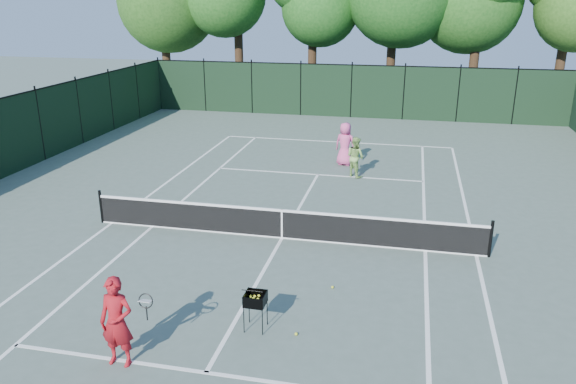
% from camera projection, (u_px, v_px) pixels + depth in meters
% --- Properties ---
extents(ground, '(90.00, 90.00, 0.00)m').
position_uv_depth(ground, '(282.00, 238.00, 16.51)').
color(ground, '#4E5F54').
rests_on(ground, ground).
extents(sideline_doubles_left, '(0.10, 23.77, 0.01)m').
position_uv_depth(sideline_doubles_left, '(112.00, 223.00, 17.62)').
color(sideline_doubles_left, white).
rests_on(sideline_doubles_left, ground).
extents(sideline_doubles_right, '(0.10, 23.77, 0.01)m').
position_uv_depth(sideline_doubles_right, '(476.00, 256.00, 15.39)').
color(sideline_doubles_right, white).
rests_on(sideline_doubles_right, ground).
extents(sideline_singles_left, '(0.10, 23.77, 0.01)m').
position_uv_depth(sideline_singles_left, '(152.00, 227.00, 17.34)').
color(sideline_singles_left, white).
rests_on(sideline_singles_left, ground).
extents(sideline_singles_right, '(0.10, 23.77, 0.01)m').
position_uv_depth(sideline_singles_right, '(425.00, 251.00, 15.67)').
color(sideline_singles_right, white).
rests_on(sideline_singles_right, ground).
extents(baseline_far, '(10.97, 0.10, 0.01)m').
position_uv_depth(baseline_far, '(336.00, 142.00, 27.47)').
color(baseline_far, white).
rests_on(baseline_far, ground).
extents(service_line_near, '(8.23, 0.10, 0.01)m').
position_uv_depth(service_line_near, '(206.00, 373.00, 10.60)').
color(service_line_near, white).
rests_on(service_line_near, ground).
extents(service_line_far, '(8.23, 0.10, 0.01)m').
position_uv_depth(service_line_far, '(318.00, 175.00, 22.41)').
color(service_line_far, white).
rests_on(service_line_far, ground).
extents(center_service_line, '(0.10, 12.80, 0.01)m').
position_uv_depth(center_service_line, '(282.00, 238.00, 16.51)').
color(center_service_line, white).
rests_on(center_service_line, ground).
extents(tennis_net, '(11.69, 0.09, 1.06)m').
position_uv_depth(tennis_net, '(282.00, 223.00, 16.35)').
color(tennis_net, black).
rests_on(tennis_net, ground).
extents(fence_far, '(24.00, 0.05, 3.00)m').
position_uv_depth(fence_far, '(351.00, 92.00, 32.61)').
color(fence_far, black).
rests_on(fence_far, ground).
extents(coach, '(0.93, 0.63, 1.83)m').
position_uv_depth(coach, '(117.00, 322.00, 10.59)').
color(coach, '#A5121B').
rests_on(coach, ground).
extents(player_pink, '(1.01, 0.80, 1.82)m').
position_uv_depth(player_pink, '(345.00, 144.00, 23.41)').
color(player_pink, '#DE4E8E').
rests_on(player_pink, ground).
extents(player_green, '(0.98, 0.96, 1.59)m').
position_uv_depth(player_green, '(355.00, 157.00, 21.96)').
color(player_green, '#8CB95C').
rests_on(player_green, ground).
extents(ball_hopper, '(0.45, 0.45, 0.85)m').
position_uv_depth(ball_hopper, '(255.00, 299.00, 11.79)').
color(ball_hopper, black).
rests_on(ball_hopper, ground).
extents(loose_ball_near_cart, '(0.07, 0.07, 0.07)m').
position_uv_depth(loose_ball_near_cart, '(296.00, 334.00, 11.76)').
color(loose_ball_near_cart, gold).
rests_on(loose_ball_near_cart, ground).
extents(loose_ball_midcourt, '(0.07, 0.07, 0.07)m').
position_uv_depth(loose_ball_midcourt, '(333.00, 287.00, 13.66)').
color(loose_ball_midcourt, gold).
rests_on(loose_ball_midcourt, ground).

